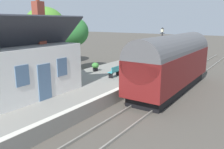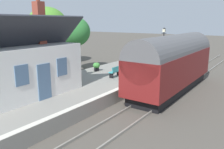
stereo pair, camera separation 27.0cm
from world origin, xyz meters
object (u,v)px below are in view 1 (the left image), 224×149
object	(u,v)px
station_sign_board	(144,61)
tree_mid_background	(45,26)
lamp_post_platform	(162,39)
bench_mid_platform	(144,62)
train	(172,62)
planter_edge_near	(132,55)
station_building	(14,70)
bench_platform_end	(115,71)
tree_far_right	(72,32)
planter_by_door	(95,66)

from	to	relation	value
station_sign_board	tree_mid_background	size ratio (longest dim) A/B	0.23
lamp_post_platform	bench_mid_platform	bearing A→B (deg)	141.09
train	station_sign_board	bearing A→B (deg)	81.56
planter_edge_near	bench_mid_platform	bearing A→B (deg)	-136.68
station_building	bench_mid_platform	world-z (taller)	station_building
bench_platform_end	station_sign_board	bearing A→B (deg)	-37.48
planter_edge_near	station_sign_board	size ratio (longest dim) A/B	0.55
bench_platform_end	train	bearing A→B (deg)	-68.03
train	station_sign_board	size ratio (longest dim) A/B	7.09
planter_edge_near	lamp_post_platform	size ratio (longest dim) A/B	0.22
tree_mid_background	train	bearing A→B (deg)	-96.34
tree_mid_background	station_sign_board	bearing A→B (deg)	-95.95
station_building	tree_mid_background	xyz separation A→B (m)	(11.19, 10.32, 2.26)
station_sign_board	tree_far_right	world-z (taller)	tree_far_right
bench_mid_platform	planter_edge_near	xyz separation A→B (m)	(3.67, 3.46, -0.00)
planter_edge_near	planter_by_door	distance (m)	8.14
train	lamp_post_platform	size ratio (longest dim) A/B	2.90
planter_edge_near	tree_far_right	distance (m)	7.94
planter_by_door	station_building	bearing A→B (deg)	-175.06
bench_platform_end	planter_edge_near	size ratio (longest dim) A/B	1.64
train	planter_by_door	bearing A→B (deg)	96.42
tree_mid_background	planter_edge_near	bearing A→B (deg)	-57.95
train	station_building	bearing A→B (deg)	146.68
bench_platform_end	tree_far_right	size ratio (longest dim) A/B	0.24
bench_mid_platform	bench_platform_end	bearing A→B (deg)	-179.17
tree_far_right	station_sign_board	bearing A→B (deg)	-92.34
bench_platform_end	bench_mid_platform	size ratio (longest dim) A/B	1.00
planter_edge_near	lamp_post_platform	xyz separation A→B (m)	(-2.16, -4.67, 2.19)
planter_by_door	lamp_post_platform	size ratio (longest dim) A/B	0.23
station_building	planter_edge_near	world-z (taller)	station_building
train	station_sign_board	distance (m)	2.61
lamp_post_platform	tree_mid_background	size ratio (longest dim) A/B	0.55
bench_mid_platform	tree_mid_background	xyz separation A→B (m)	(-1.84, 12.24, 3.44)
train	tree_far_right	world-z (taller)	tree_far_right
lamp_post_platform	train	bearing A→B (deg)	-149.74
planter_edge_near	tree_far_right	bearing A→B (deg)	153.19
bench_mid_platform	planter_edge_near	world-z (taller)	bench_mid_platform
lamp_post_platform	tree_far_right	world-z (taller)	tree_far_right
bench_platform_end	tree_mid_background	bearing A→B (deg)	74.12
train	tree_mid_background	size ratio (longest dim) A/B	1.60
train	lamp_post_platform	distance (m)	6.12
station_sign_board	bench_mid_platform	bearing A→B (deg)	26.74
bench_mid_platform	planter_by_door	size ratio (longest dim) A/B	1.61
bench_platform_end	station_sign_board	size ratio (longest dim) A/B	0.90
bench_platform_end	station_sign_board	distance (m)	2.69
station_building	station_sign_board	distance (m)	10.39
planter_by_door	bench_platform_end	bearing A→B (deg)	-108.15
planter_edge_near	tree_mid_background	distance (m)	10.92
planter_edge_near	lamp_post_platform	world-z (taller)	lamp_post_platform
planter_edge_near	planter_by_door	bearing A→B (deg)	-174.44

